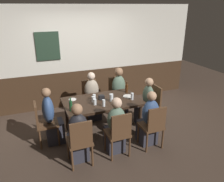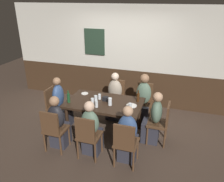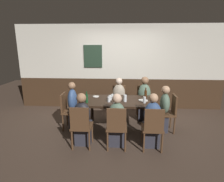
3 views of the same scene
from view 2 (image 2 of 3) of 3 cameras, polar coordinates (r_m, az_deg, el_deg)
The scene contains 28 objects.
ground_plane at distance 5.05m, azimuth -1.87°, elevation -10.34°, with size 12.00×12.00×0.00m, color #423328.
wall_back at distance 5.98m, azimuth 3.26°, elevation 8.73°, with size 6.40×0.13×2.60m.
dining_table at distance 4.72m, azimuth -1.98°, elevation -3.68°, with size 1.57×0.93×0.74m.
chair_right_far at distance 5.41m, azimuth 8.14°, elevation -2.16°, with size 0.40×0.40×0.88m.
chair_head_east at distance 4.58m, azimuth 12.48°, elevation -7.46°, with size 0.40×0.40×0.88m.
chair_head_west at distance 5.29m, azimuth -14.35°, elevation -3.33°, with size 0.40×0.40×0.88m.
chair_left_near at distance 4.39m, azimuth -14.58°, elevation -9.15°, with size 0.40×0.40×0.88m.
chair_mid_far at distance 5.55m, azimuth 1.10°, elevation -1.25°, with size 0.40×0.40×0.88m.
chair_right_near at distance 3.91m, azimuth 3.41°, elevation -12.77°, with size 0.40×0.40×0.88m.
chair_mid_near at distance 4.10m, azimuth -6.16°, elevation -10.98°, with size 0.40×0.40×0.88m.
person_right_far at distance 5.27m, azimuth 7.83°, elevation -2.85°, with size 0.34×0.37×1.17m.
person_head_east at distance 4.61m, azimuth 10.40°, elevation -7.59°, with size 0.37×0.34×1.10m.
person_head_west at distance 5.21m, azimuth -12.81°, elevation -3.71°, with size 0.37×0.34×1.16m.
person_left_near at distance 4.53m, azimuth -13.45°, elevation -8.50°, with size 0.34×0.37×1.10m.
person_mid_far at distance 5.42m, azimuth 0.60°, elevation -2.15°, with size 0.34×0.37×1.13m.
person_right_near at distance 4.06m, azimuth 4.00°, elevation -11.81°, with size 0.34×0.37×1.12m.
person_mid_near at distance 4.24m, azimuth -5.25°, elevation -10.21°, with size 0.34×0.37×1.10m.
pint_glass_amber at distance 4.79m, azimuth -3.18°, elevation -1.51°, with size 0.06×0.06×0.12m.
tumbler_short at distance 4.45m, azimuth -3.96°, elevation -3.41°, with size 0.06×0.06×0.14m.
pint_glass_stout at distance 4.72m, azimuth -4.15°, elevation -1.90°, with size 0.07×0.07×0.12m.
highball_clear at distance 4.35m, azimuth 4.58°, elevation -4.05°, with size 0.06×0.06×0.14m.
beer_glass_tall at distance 4.61m, azimuth -4.99°, elevation -2.61°, with size 0.07×0.07×0.12m.
tumbler_water at distance 4.52m, azimuth -0.51°, elevation -2.78°, with size 0.08×0.08×0.16m.
beer_bottle_green at distance 4.71m, azimuth -10.97°, elevation -1.69°, with size 0.06×0.06×0.26m.
beer_bottle_brown at distance 4.69m, azimuth 6.62°, elevation -1.54°, with size 0.06×0.06×0.25m.
plate_white_large at distance 4.53m, azimuth 4.95°, elevation -3.72°, with size 0.22×0.22×0.01m, color white.
plate_white_small at distance 5.10m, azimuth -6.93°, elevation -0.62°, with size 0.15×0.15×0.01m, color white.
condiment_caddy at distance 4.72m, azimuth -1.67°, elevation -1.98°, with size 0.11×0.09×0.09m, color black.
Camera 2 is at (1.44, -3.96, 2.79)m, focal length 36.08 mm.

